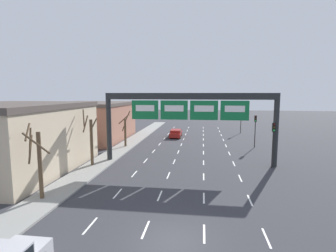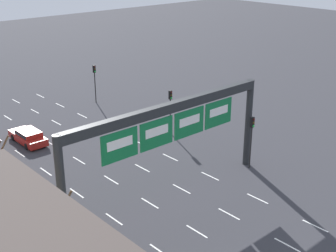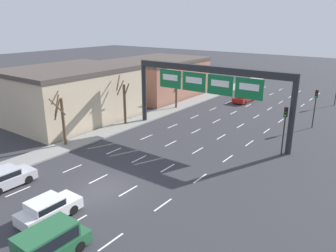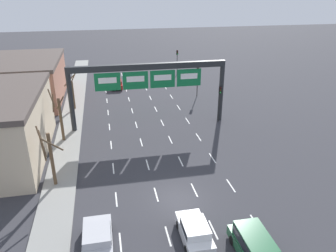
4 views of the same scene
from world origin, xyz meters
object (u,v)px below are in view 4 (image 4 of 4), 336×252
(suv_green, at_px, (254,245))
(traffic_light_mid_block, at_px, (198,76))
(sign_gantry, at_px, (149,78))
(tree_bare_second, at_px, (60,116))
(car_white, at_px, (195,231))
(tree_bare_closest, at_px, (50,155))
(tree_bare_third, at_px, (73,92))
(car_red, at_px, (116,83))
(traffic_light_far_end, at_px, (220,97))
(traffic_light_near_gantry, at_px, (177,57))
(car_silver, at_px, (97,238))

(suv_green, relative_size, traffic_light_mid_block, 0.97)
(sign_gantry, distance_m, tree_bare_second, 10.86)
(car_white, distance_m, tree_bare_closest, 13.55)
(sign_gantry, relative_size, tree_bare_third, 3.66)
(tree_bare_closest, bearing_deg, sign_gantry, 48.74)
(car_red, bearing_deg, traffic_light_far_end, -56.61)
(car_white, bearing_deg, tree_bare_closest, 139.15)
(sign_gantry, relative_size, traffic_light_far_end, 3.96)
(car_red, xyz_separation_m, tree_bare_closest, (-6.90, -28.72, 2.28))
(tree_bare_closest, bearing_deg, traffic_light_near_gantry, 61.59)
(car_silver, distance_m, traffic_light_mid_block, 33.25)
(car_silver, bearing_deg, sign_gantry, 71.84)
(traffic_light_near_gantry, bearing_deg, tree_bare_second, -126.20)
(sign_gantry, height_order, traffic_light_far_end, sign_gantry)
(traffic_light_near_gantry, bearing_deg, car_silver, -109.51)
(suv_green, height_order, tree_bare_closest, tree_bare_closest)
(traffic_light_near_gantry, distance_m, tree_bare_second, 32.09)
(traffic_light_far_end, distance_m, tree_bare_third, 20.02)
(car_red, distance_m, car_silver, 36.95)
(sign_gantry, xyz_separation_m, tree_bare_closest, (-10.07, -11.48, -2.97))
(suv_green, xyz_separation_m, traffic_light_far_end, (5.35, 21.76, 2.34))
(tree_bare_second, bearing_deg, tree_bare_closest, -89.58)
(car_silver, height_order, tree_bare_third, tree_bare_third)
(traffic_light_near_gantry, bearing_deg, traffic_light_mid_block, -89.68)
(car_white, distance_m, suv_green, 3.96)
(suv_green, distance_m, traffic_light_near_gantry, 46.29)
(car_white, bearing_deg, traffic_light_near_gantry, 78.64)
(tree_bare_second, height_order, tree_bare_third, tree_bare_second)
(car_silver, xyz_separation_m, tree_bare_third, (-3.07, 27.29, 1.70))
(traffic_light_mid_block, height_order, traffic_light_far_end, traffic_light_far_end)
(traffic_light_mid_block, bearing_deg, tree_bare_third, -173.42)
(traffic_light_far_end, distance_m, tree_bare_second, 18.88)
(car_red, height_order, tree_bare_second, tree_bare_second)
(car_silver, xyz_separation_m, tree_bare_closest, (-3.66, 8.08, 2.23))
(suv_green, height_order, traffic_light_near_gantry, traffic_light_near_gantry)
(car_red, height_order, traffic_light_near_gantry, traffic_light_near_gantry)
(car_red, height_order, traffic_light_mid_block, traffic_light_mid_block)
(car_silver, xyz_separation_m, tree_bare_second, (-3.72, 17.11, 2.20))
(traffic_light_far_end, bearing_deg, sign_gantry, 175.36)
(car_red, height_order, tree_bare_closest, tree_bare_closest)
(traffic_light_mid_block, bearing_deg, tree_bare_second, -147.12)
(sign_gantry, bearing_deg, car_silver, -108.16)
(tree_bare_third, bearing_deg, traffic_light_near_gantry, 40.64)
(sign_gantry, height_order, car_red, sign_gantry)
(suv_green, bearing_deg, traffic_light_far_end, 76.18)
(car_white, distance_m, traffic_light_mid_block, 31.45)
(car_red, height_order, car_silver, car_silver)
(car_silver, distance_m, tree_bare_second, 17.65)
(traffic_light_mid_block, height_order, tree_bare_third, tree_bare_third)
(car_silver, bearing_deg, tree_bare_second, 102.28)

